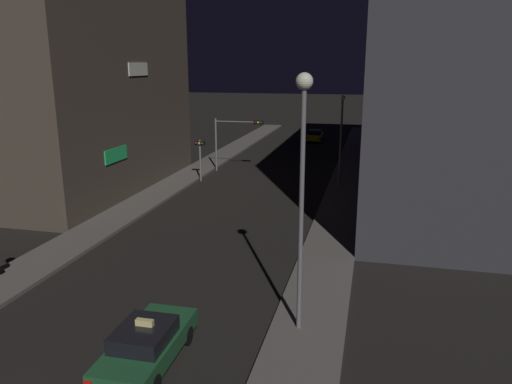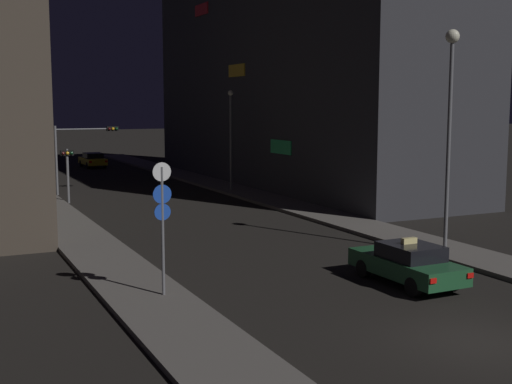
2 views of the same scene
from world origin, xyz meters
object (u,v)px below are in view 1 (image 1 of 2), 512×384
at_px(far_car, 315,135).
at_px(street_lamp_near_block, 303,159).
at_px(traffic_light_overhead, 235,133).
at_px(street_lamp_far_block, 341,133).
at_px(taxi, 147,344).
at_px(traffic_light_left_kerb, 200,151).

xyz_separation_m(far_car, street_lamp_near_block, (4.84, -44.65, 5.55)).
xyz_separation_m(traffic_light_overhead, street_lamp_far_block, (9.39, -3.78, 0.80)).
height_order(taxi, street_lamp_near_block, street_lamp_near_block).
bearing_deg(traffic_light_overhead, taxi, -79.64).
bearing_deg(street_lamp_far_block, street_lamp_near_block, -89.52).
bearing_deg(far_car, street_lamp_near_block, -83.81).
distance_m(far_car, street_lamp_near_block, 45.25).
xyz_separation_m(traffic_light_left_kerb, street_lamp_near_block, (11.31, -21.27, 3.85)).
distance_m(traffic_light_left_kerb, street_lamp_far_block, 11.28).
xyz_separation_m(far_car, traffic_light_left_kerb, (-6.47, -23.38, 1.70)).
distance_m(traffic_light_overhead, street_lamp_far_block, 10.15).
relative_size(traffic_light_left_kerb, street_lamp_far_block, 0.49).
height_order(traffic_light_overhead, street_lamp_far_block, street_lamp_far_block).
relative_size(far_car, street_lamp_far_block, 0.66).
height_order(far_car, street_lamp_far_block, street_lamp_far_block).
xyz_separation_m(taxi, street_lamp_near_block, (4.35, 3.11, 5.55)).
bearing_deg(traffic_light_overhead, street_lamp_far_block, -21.91).
bearing_deg(street_lamp_near_block, traffic_light_overhead, 110.62).
relative_size(traffic_light_overhead, street_lamp_far_block, 0.68).
relative_size(taxi, street_lamp_near_block, 0.51).
xyz_separation_m(taxi, street_lamp_far_block, (4.17, 24.76, 3.49)).
xyz_separation_m(taxi, traffic_light_left_kerb, (-6.96, 24.38, 1.70)).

